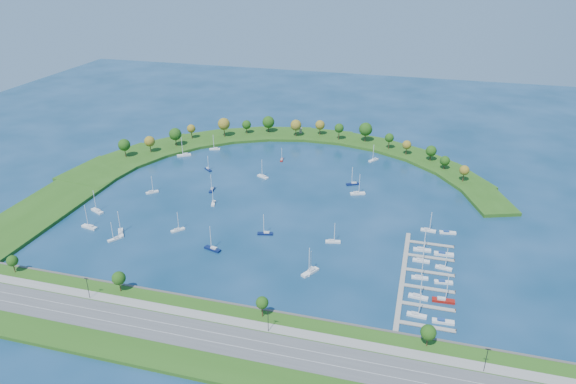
% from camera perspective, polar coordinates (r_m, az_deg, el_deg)
% --- Properties ---
extents(ground, '(700.00, 700.00, 0.00)m').
position_cam_1_polar(ground, '(312.84, -1.13, -0.94)').
color(ground, '#082C47').
rests_on(ground, ground).
extents(south_shoreline, '(420.00, 43.10, 11.60)m').
position_cam_1_polar(south_shoreline, '(215.95, -10.68, -14.74)').
color(south_shoreline, '#275115').
rests_on(south_shoreline, ground).
extents(breakwater, '(286.74, 247.64, 2.00)m').
position_cam_1_polar(breakwater, '(368.43, -5.91, 3.29)').
color(breakwater, '#275115').
rests_on(breakwater, ground).
extents(breakwater_trees, '(237.16, 91.22, 15.05)m').
position_cam_1_polar(breakwater_trees, '(394.09, -0.66, 6.44)').
color(breakwater_trees, '#382314').
rests_on(breakwater_trees, breakwater).
extents(harbor_tower, '(2.60, 2.60, 4.11)m').
position_cam_1_polar(harbor_tower, '(420.60, 1.38, 6.71)').
color(harbor_tower, gray).
rests_on(harbor_tower, breakwater).
extents(dock_system, '(24.28, 82.00, 1.60)m').
position_cam_1_polar(dock_system, '(249.57, 14.08, -9.14)').
color(dock_system, gray).
rests_on(dock_system, ground).
extents(moored_boat_0, '(9.36, 4.97, 13.25)m').
position_cam_1_polar(moored_boat_0, '(265.94, -8.21, -6.09)').
color(moored_boat_0, '#0A1641').
rests_on(moored_boat_0, ground).
extents(moored_boat_1, '(8.63, 6.06, 12.49)m').
position_cam_1_polar(moored_boat_1, '(343.79, -2.75, 1.73)').
color(moored_boat_1, silver).
rests_on(moored_boat_1, ground).
extents(moored_boat_2, '(6.63, 7.06, 11.13)m').
position_cam_1_polar(moored_boat_2, '(286.12, -11.92, -4.01)').
color(moored_boat_2, silver).
rests_on(moored_boat_2, ground).
extents(moored_boat_3, '(8.43, 4.00, 11.96)m').
position_cam_1_polar(moored_boat_3, '(276.90, -2.49, -4.48)').
color(moored_boat_3, '#0A1641').
rests_on(moored_boat_3, ground).
extents(moored_boat_4, '(9.82, 7.70, 14.55)m').
position_cam_1_polar(moored_boat_4, '(386.57, -11.25, 4.01)').
color(moored_boat_4, silver).
rests_on(moored_boat_4, ground).
extents(moored_boat_5, '(8.56, 5.82, 12.33)m').
position_cam_1_polar(moored_boat_5, '(335.54, 7.08, 0.93)').
color(moored_boat_5, '#0A1641').
rests_on(moored_boat_5, ground).
extents(moored_boat_6, '(9.43, 5.73, 13.42)m').
position_cam_1_polar(moored_boat_6, '(322.93, 7.58, -0.10)').
color(moored_boat_6, silver).
rests_on(moored_boat_6, ground).
extents(moored_boat_7, '(7.14, 9.60, 14.05)m').
position_cam_1_polar(moored_boat_7, '(246.20, 2.44, -8.64)').
color(moored_boat_7, silver).
rests_on(moored_boat_7, ground).
extents(moored_boat_8, '(3.10, 7.75, 11.08)m').
position_cam_1_polar(moored_boat_8, '(246.90, 2.43, -8.56)').
color(moored_boat_8, silver).
rests_on(moored_boat_8, ground).
extents(moored_boat_9, '(9.36, 6.13, 13.41)m').
position_cam_1_polar(moored_boat_9, '(318.34, -20.06, -1.91)').
color(moored_boat_9, silver).
rests_on(moored_boat_9, ground).
extents(moored_boat_10, '(6.57, 8.17, 12.19)m').
position_cam_1_polar(moored_boat_10, '(375.40, 9.29, 3.50)').
color(moored_boat_10, silver).
rests_on(moored_boat_10, ground).
extents(moored_boat_11, '(9.59, 4.26, 13.63)m').
position_cam_1_polar(moored_boat_11, '(302.24, -20.81, -3.53)').
color(moored_boat_11, silver).
rests_on(moored_boat_11, ground).
extents(moored_boat_12, '(3.77, 7.13, 10.10)m').
position_cam_1_polar(moored_boat_12, '(311.42, -8.13, -1.16)').
color(moored_boat_12, silver).
rests_on(moored_boat_12, ground).
extents(moored_boat_13, '(8.18, 4.61, 11.59)m').
position_cam_1_polar(moored_boat_13, '(395.15, -7.97, 4.72)').
color(moored_boat_13, silver).
rests_on(moored_boat_13, ground).
extents(moored_boat_14, '(6.95, 8.76, 13.02)m').
position_cam_1_polar(moored_boat_14, '(290.98, -17.75, -4.20)').
color(moored_boat_14, silver).
rests_on(moored_boat_14, ground).
extents(moored_boat_15, '(6.80, 6.13, 10.54)m').
position_cam_1_polar(moored_boat_15, '(359.10, -8.69, 2.51)').
color(moored_boat_15, '#0A1641').
rests_on(moored_boat_15, ground).
extents(moored_boat_16, '(5.72, 7.12, 10.62)m').
position_cam_1_polar(moored_boat_16, '(286.23, -18.36, -4.82)').
color(moored_boat_16, silver).
rests_on(moored_boat_16, ground).
extents(moored_boat_17, '(7.98, 3.76, 11.32)m').
position_cam_1_polar(moored_boat_17, '(270.56, 4.90, -5.33)').
color(moored_boat_17, silver).
rests_on(moored_boat_17, ground).
extents(moored_boat_18, '(2.85, 6.54, 9.30)m').
position_cam_1_polar(moored_boat_18, '(371.26, -0.69, 3.58)').
color(moored_boat_18, maroon).
rests_on(moored_boat_18, ground).
extents(moored_boat_19, '(3.01, 7.78, 11.15)m').
position_cam_1_polar(moored_boat_19, '(328.43, -8.27, 0.29)').
color(moored_boat_19, '#0A1641').
rests_on(moored_boat_19, ground).
extents(moored_boat_20, '(7.04, 6.81, 11.25)m').
position_cam_1_polar(moored_boat_20, '(332.68, -14.59, 0.04)').
color(moored_boat_20, silver).
rests_on(moored_boat_20, ground).
extents(docked_boat_0, '(8.17, 2.83, 11.81)m').
position_cam_1_polar(docked_boat_0, '(227.12, 13.83, -12.82)').
color(docked_boat_0, silver).
rests_on(docked_boat_0, ground).
extents(docked_boat_1, '(8.91, 2.89, 1.80)m').
position_cam_1_polar(docked_boat_1, '(226.69, 16.51, -13.36)').
color(docked_boat_1, silver).
rests_on(docked_boat_1, ground).
extents(docked_boat_2, '(8.59, 3.27, 12.31)m').
position_cam_1_polar(docked_boat_2, '(237.37, 13.98, -10.96)').
color(docked_boat_2, silver).
rests_on(docked_boat_2, ground).
extents(docked_boat_3, '(9.62, 3.12, 13.97)m').
position_cam_1_polar(docked_boat_3, '(237.95, 16.54, -11.19)').
color(docked_boat_3, maroon).
rests_on(docked_boat_3, ground).
extents(docked_boat_4, '(7.62, 2.57, 11.03)m').
position_cam_1_polar(docked_boat_4, '(249.86, 14.15, -8.96)').
color(docked_boat_4, silver).
rests_on(docked_boat_4, ground).
extents(docked_boat_5, '(8.41, 3.34, 1.67)m').
position_cam_1_polar(docked_boat_5, '(249.76, 16.55, -9.38)').
color(docked_boat_5, silver).
rests_on(docked_boat_5, ground).
extents(docked_boat_6, '(8.13, 2.48, 11.87)m').
position_cam_1_polar(docked_boat_6, '(262.23, 14.29, -7.19)').
color(docked_boat_6, silver).
rests_on(docked_boat_6, ground).
extents(docked_boat_7, '(7.97, 3.32, 11.37)m').
position_cam_1_polar(docked_boat_7, '(259.64, 16.58, -7.86)').
color(docked_boat_7, silver).
rests_on(docked_boat_7, ground).
extents(docked_boat_8, '(8.77, 2.94, 12.70)m').
position_cam_1_polar(docked_boat_8, '(271.04, 14.38, -6.05)').
color(docked_boat_8, silver).
rests_on(docked_boat_8, ground).
extents(docked_boat_9, '(9.57, 3.07, 1.93)m').
position_cam_1_polar(docked_boat_9, '(270.41, 16.58, -6.47)').
color(docked_boat_9, silver).
rests_on(docked_boat_9, ground).
extents(docked_boat_10, '(8.01, 2.68, 11.60)m').
position_cam_1_polar(docked_boat_10, '(289.47, 15.03, -3.99)').
color(docked_boat_10, silver).
rests_on(docked_boat_10, ground).
extents(docked_boat_11, '(8.77, 3.48, 1.74)m').
position_cam_1_polar(docked_boat_11, '(290.28, 16.98, -4.23)').
color(docked_boat_11, silver).
rests_on(docked_boat_11, ground).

